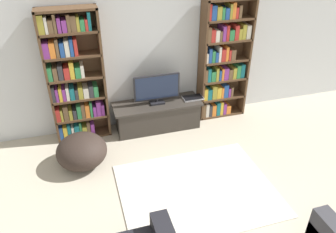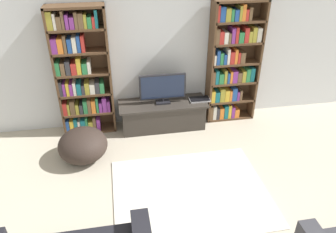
# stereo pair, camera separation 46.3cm
# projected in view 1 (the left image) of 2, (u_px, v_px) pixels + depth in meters

# --- Properties ---
(wall_back) EXTENTS (8.80, 0.06, 2.60)m
(wall_back) POSITION_uv_depth(u_px,v_px,m) (146.00, 50.00, 5.30)
(wall_back) COLOR silver
(wall_back) RESTS_ON ground_plane
(bookshelf_left) EXTENTS (0.85, 0.30, 2.09)m
(bookshelf_left) POSITION_uv_depth(u_px,v_px,m) (74.00, 79.00, 5.00)
(bookshelf_left) COLOR #513823
(bookshelf_left) RESTS_ON ground_plane
(bookshelf_right) EXTENTS (0.85, 0.30, 2.09)m
(bookshelf_right) POSITION_uv_depth(u_px,v_px,m) (222.00, 61.00, 5.60)
(bookshelf_right) COLOR #513823
(bookshelf_right) RESTS_ON ground_plane
(tv_stand) EXTENTS (1.48, 0.52, 0.47)m
(tv_stand) POSITION_uv_depth(u_px,v_px,m) (157.00, 115.00, 5.61)
(tv_stand) COLOR #332D28
(tv_stand) RESTS_ON ground_plane
(television) EXTENTS (0.77, 0.16, 0.51)m
(television) POSITION_uv_depth(u_px,v_px,m) (157.00, 89.00, 5.35)
(television) COLOR black
(television) RESTS_ON tv_stand
(laptop) EXTENTS (0.35, 0.21, 0.03)m
(laptop) POSITION_uv_depth(u_px,v_px,m) (193.00, 98.00, 5.62)
(laptop) COLOR #B7B7BC
(laptop) RESTS_ON tv_stand
(area_rug) EXTENTS (2.02, 1.60, 0.02)m
(area_rug) POSITION_uv_depth(u_px,v_px,m) (197.00, 190.00, 4.38)
(area_rug) COLOR beige
(area_rug) RESTS_ON ground_plane
(beanbag_ottoman) EXTENTS (0.72, 0.72, 0.49)m
(beanbag_ottoman) POSITION_uv_depth(u_px,v_px,m) (82.00, 151.00, 4.72)
(beanbag_ottoman) COLOR #2D231E
(beanbag_ottoman) RESTS_ON ground_plane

